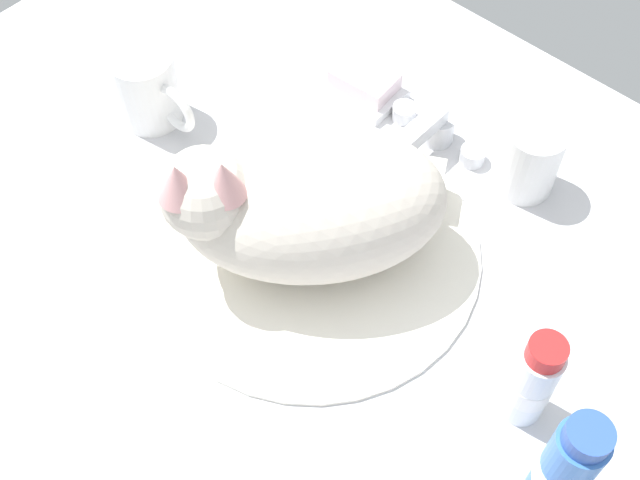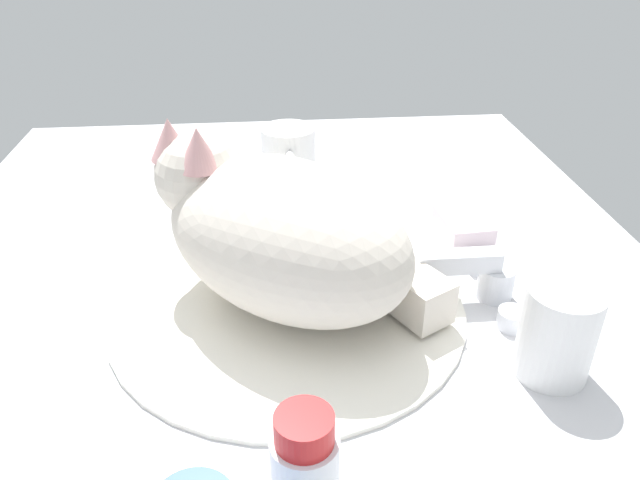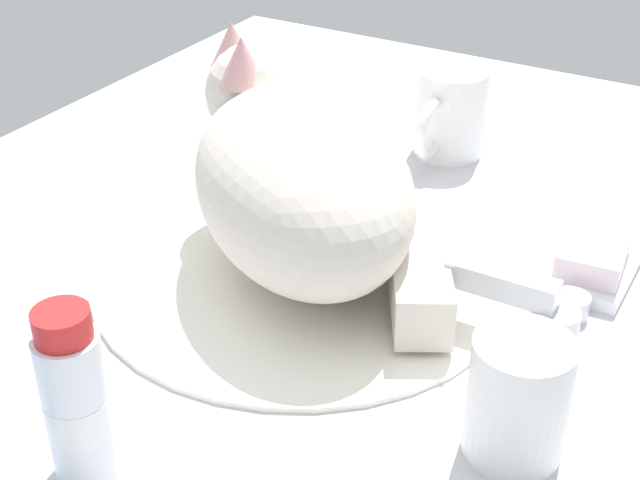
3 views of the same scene
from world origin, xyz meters
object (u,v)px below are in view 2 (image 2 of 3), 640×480
cat (278,230)px  soap_bar (463,225)px  faucet (484,278)px  coffee_mug (289,161)px  rinse_cup (557,332)px

cat → soap_bar: bearing=115.2°
faucet → coffee_mug: coffee_mug is taller
soap_bar → faucet: bearing=-5.9°
coffee_mug → soap_bar: (15.53, 19.21, -2.14)cm
rinse_cup → soap_bar: bearing=-176.9°
rinse_cup → soap_bar: 21.91cm
coffee_mug → soap_bar: 24.79cm
faucet → rinse_cup: bearing=11.7°
faucet → soap_bar: size_ratio=1.73×
faucet → cat: (-0.80, -20.14, 6.00)cm
soap_bar → rinse_cup: bearing=3.1°
coffee_mug → faucet: bearing=34.5°
rinse_cup → soap_bar: size_ratio=1.15×
rinse_cup → soap_bar: rinse_cup is taller
rinse_cup → soap_bar: (-21.80, -1.17, -1.88)cm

